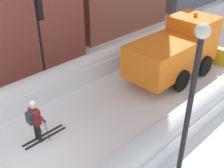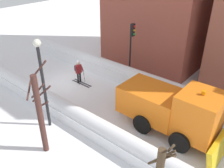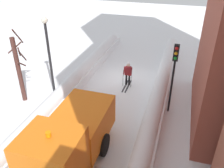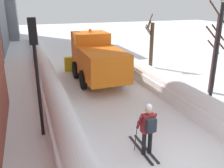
% 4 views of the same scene
% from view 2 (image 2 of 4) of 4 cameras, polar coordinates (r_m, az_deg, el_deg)
% --- Properties ---
extents(ground_plane, '(80.00, 80.00, 0.00)m').
position_cam_2_polar(ground_plane, '(13.77, 18.65, -12.55)').
color(ground_plane, white).
extents(snowbank_left, '(1.10, 36.00, 1.27)m').
position_cam_2_polar(snowbank_left, '(15.76, 23.28, -4.96)').
color(snowbank_left, white).
rests_on(snowbank_left, ground).
extents(snowbank_right, '(1.10, 36.00, 1.10)m').
position_cam_2_polar(snowbank_right, '(11.38, 12.81, -18.79)').
color(snowbank_right, white).
rests_on(snowbank_right, ground).
extents(plow_truck, '(3.20, 5.98, 3.12)m').
position_cam_2_polar(plow_truck, '(13.18, 14.35, -5.73)').
color(plow_truck, orange).
rests_on(plow_truck, ground).
extents(skier, '(0.62, 1.80, 1.81)m').
position_cam_2_polar(skier, '(18.06, -8.01, 3.20)').
color(skier, black).
rests_on(skier, ground).
extents(traffic_light_pole, '(0.28, 0.42, 4.33)m').
position_cam_2_polar(traffic_light_pole, '(17.90, 4.75, 10.21)').
color(traffic_light_pole, black).
rests_on(traffic_light_pole, ground).
extents(street_lamp, '(0.40, 0.40, 5.17)m').
position_cam_2_polar(street_lamp, '(12.78, -16.41, 2.20)').
color(street_lamp, black).
rests_on(street_lamp, ground).
extents(bare_tree_near, '(1.12, 1.12, 4.89)m').
position_cam_2_polar(bare_tree_near, '(11.61, -16.82, -6.69)').
color(bare_tree_near, '#4A2B25').
rests_on(bare_tree_near, ground).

